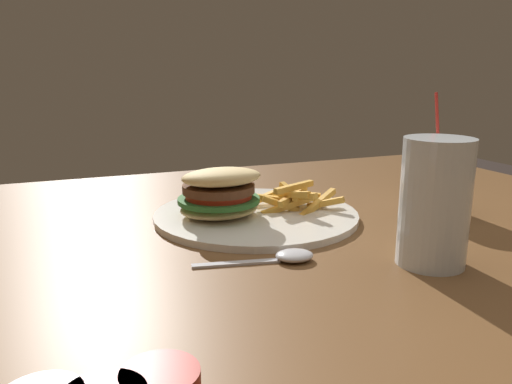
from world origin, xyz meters
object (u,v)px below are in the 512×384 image
beer_glass (434,208)px  juice_glass (434,183)px  meal_plate_near (242,204)px  spoon (287,256)px

beer_glass → juice_glass: (-0.16, -0.18, -0.02)m
meal_plate_near → beer_glass: beer_glass is taller
juice_glass → spoon: juice_glass is taller
meal_plate_near → spoon: bearing=87.5°
juice_glass → beer_glass: bearing=49.0°
beer_glass → juice_glass: bearing=-131.0°
juice_glass → spoon: bearing=19.6°
meal_plate_near → juice_glass: 0.31m
meal_plate_near → beer_glass: bearing=120.5°
spoon → meal_plate_near: bearing=98.8°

